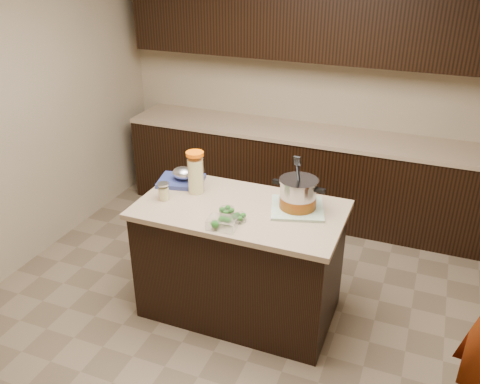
% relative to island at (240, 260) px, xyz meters
% --- Properties ---
extents(ground_plane, '(4.00, 4.00, 0.00)m').
position_rel_island_xyz_m(ground_plane, '(0.00, 0.00, -0.45)').
color(ground_plane, brown).
rests_on(ground_plane, ground).
extents(room_shell, '(4.04, 4.04, 2.72)m').
position_rel_island_xyz_m(room_shell, '(0.00, 0.00, 1.26)').
color(room_shell, tan).
rests_on(room_shell, ground).
extents(back_cabinets, '(3.60, 0.63, 2.33)m').
position_rel_island_xyz_m(back_cabinets, '(0.00, 1.74, 0.49)').
color(back_cabinets, black).
rests_on(back_cabinets, ground).
extents(island, '(1.46, 0.81, 0.90)m').
position_rel_island_xyz_m(island, '(0.00, 0.00, 0.00)').
color(island, black).
rests_on(island, ground).
extents(dish_towel, '(0.45, 0.45, 0.02)m').
position_rel_island_xyz_m(dish_towel, '(0.38, 0.12, 0.46)').
color(dish_towel, '#547D56').
rests_on(dish_towel, island).
extents(stock_pot, '(0.38, 0.29, 0.38)m').
position_rel_island_xyz_m(stock_pot, '(0.38, 0.12, 0.56)').
color(stock_pot, '#B7B7BC').
rests_on(stock_pot, dish_towel).
extents(lemonade_pitcher, '(0.17, 0.17, 0.32)m').
position_rel_island_xyz_m(lemonade_pitcher, '(-0.39, 0.10, 0.59)').
color(lemonade_pitcher, '#D3C681').
rests_on(lemonade_pitcher, island).
extents(mason_jar, '(0.10, 0.10, 0.14)m').
position_rel_island_xyz_m(mason_jar, '(-0.56, -0.09, 0.51)').
color(mason_jar, '#D3C681').
rests_on(mason_jar, island).
extents(broccoli_tub_left, '(0.12, 0.12, 0.05)m').
position_rel_island_xyz_m(broccoli_tub_left, '(-0.04, -0.13, 0.47)').
color(broccoli_tub_left, silver).
rests_on(broccoli_tub_left, island).
extents(broccoli_tub_right, '(0.13, 0.13, 0.05)m').
position_rel_island_xyz_m(broccoli_tub_right, '(0.06, -0.18, 0.47)').
color(broccoli_tub_right, silver).
rests_on(broccoli_tub_right, island).
extents(broccoli_tub_rect, '(0.20, 0.15, 0.07)m').
position_rel_island_xyz_m(broccoli_tub_rect, '(-0.00, -0.31, 0.48)').
color(broccoli_tub_rect, silver).
rests_on(broccoli_tub_rect, island).
extents(blue_tray, '(0.38, 0.33, 0.13)m').
position_rel_island_xyz_m(blue_tray, '(-0.56, 0.20, 0.49)').
color(blue_tray, navy).
rests_on(blue_tray, island).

